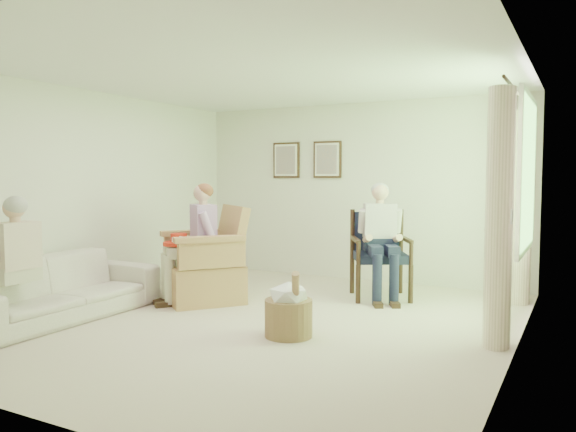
% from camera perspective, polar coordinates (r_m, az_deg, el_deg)
% --- Properties ---
extents(floor, '(5.50, 5.50, 0.00)m').
position_cam_1_polar(floor, '(6.05, -2.78, -10.56)').
color(floor, beige).
rests_on(floor, ground).
extents(back_wall, '(5.00, 0.04, 2.60)m').
position_cam_1_polar(back_wall, '(8.34, 6.92, 2.45)').
color(back_wall, silver).
rests_on(back_wall, ground).
extents(front_wall, '(5.00, 0.04, 2.60)m').
position_cam_1_polar(front_wall, '(3.78, -24.75, 0.28)').
color(front_wall, silver).
rests_on(front_wall, ground).
extents(left_wall, '(0.04, 5.50, 2.60)m').
position_cam_1_polar(left_wall, '(7.46, -19.56, 2.07)').
color(left_wall, silver).
rests_on(left_wall, ground).
extents(right_wall, '(0.04, 5.50, 2.60)m').
position_cam_1_polar(right_wall, '(5.06, 22.29, 1.20)').
color(right_wall, silver).
rests_on(right_wall, ground).
extents(ceiling, '(5.00, 5.50, 0.02)m').
position_cam_1_polar(ceiling, '(5.96, -2.87, 14.44)').
color(ceiling, white).
rests_on(ceiling, back_wall).
extents(window, '(0.13, 2.50, 1.63)m').
position_cam_1_polar(window, '(6.25, 23.15, 4.27)').
color(window, '#2D6B23').
rests_on(window, right_wall).
extents(curtain_left, '(0.34, 0.34, 2.30)m').
position_cam_1_polar(curtain_left, '(5.30, 20.66, -0.27)').
color(curtain_left, '#FFEBC7').
rests_on(curtain_left, ground).
extents(curtain_right, '(0.34, 0.34, 2.30)m').
position_cam_1_polar(curtain_right, '(7.25, 22.66, 0.76)').
color(curtain_right, '#FFEBC7').
rests_on(curtain_right, ground).
extents(framed_print_left, '(0.45, 0.05, 0.55)m').
position_cam_1_polar(framed_print_left, '(8.79, -0.19, 5.69)').
color(framed_print_left, '#382114').
rests_on(framed_print_left, back_wall).
extents(framed_print_right, '(0.45, 0.05, 0.55)m').
position_cam_1_polar(framed_print_right, '(8.48, 4.00, 5.74)').
color(framed_print_right, '#382114').
rests_on(framed_print_right, back_wall).
extents(wicker_armchair, '(0.92, 0.91, 1.17)m').
position_cam_1_polar(wicker_armchair, '(7.00, -8.41, -5.49)').
color(wicker_armchair, tan).
rests_on(wicker_armchair, ground).
extents(wood_armchair, '(0.69, 0.65, 1.07)m').
position_cam_1_polar(wood_armchair, '(7.21, 9.62, -3.51)').
color(wood_armchair, black).
rests_on(wood_armchair, ground).
extents(sofa, '(2.28, 0.89, 0.67)m').
position_cam_1_polar(sofa, '(6.51, -22.46, -6.82)').
color(sofa, silver).
rests_on(sofa, ground).
extents(person_wicker, '(0.40, 0.62, 1.41)m').
position_cam_1_polar(person_wicker, '(6.82, -9.21, -1.78)').
color(person_wicker, beige).
rests_on(person_wicker, ground).
extents(person_dark, '(0.40, 0.62, 1.42)m').
position_cam_1_polar(person_dark, '(7.01, 9.19, -1.59)').
color(person_dark, '#181C36').
rests_on(person_dark, ground).
extents(person_sofa, '(0.42, 0.62, 1.31)m').
position_cam_1_polar(person_sofa, '(6.12, -26.47, -3.61)').
color(person_sofa, beige).
rests_on(person_sofa, ground).
extents(red_hat, '(0.37, 0.37, 0.14)m').
position_cam_1_polar(red_hat, '(6.81, -11.02, -2.54)').
color(red_hat, red).
rests_on(red_hat, person_wicker).
extents(hatbox, '(0.50, 0.50, 0.67)m').
position_cam_1_polar(hatbox, '(5.41, 0.07, -9.46)').
color(hatbox, tan).
rests_on(hatbox, ground).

